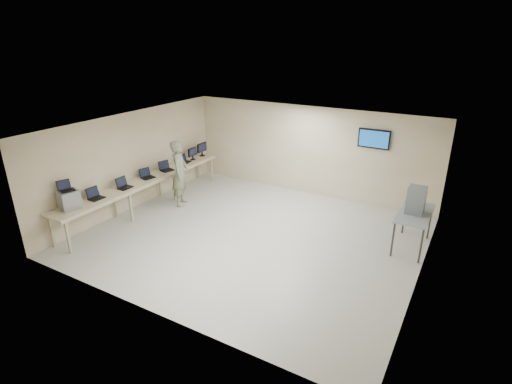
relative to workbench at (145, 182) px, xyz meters
The scene contains 14 objects.
room 3.67m from the workbench, ahead, with size 8.01×7.01×2.81m.
workbench is the anchor object (origin of this frame).
equipment_box 2.44m from the workbench, 91.49° to the right, with size 0.39×0.44×0.46m, color gray.
laptop_on_box 2.49m from the workbench, 92.69° to the right, with size 0.36×0.39×0.25m.
laptop_0 1.70m from the workbench, 92.58° to the right, with size 0.31×0.38×0.29m.
laptop_1 0.80m from the workbench, 91.68° to the right, with size 0.31×0.38×0.29m.
laptop_2 0.20m from the workbench, 112.00° to the left, with size 0.38×0.42×0.28m.
laptop_3 0.94m from the workbench, 91.76° to the left, with size 0.40×0.44×0.29m.
laptop_4 1.89m from the workbench, 92.03° to the left, with size 0.32×0.37×0.26m.
monitor_near 2.26m from the workbench, 90.29° to the left, with size 0.18×0.41×0.41m.
monitor_far 2.77m from the workbench, 90.23° to the left, with size 0.20×0.46×0.45m.
soldier 1.02m from the workbench, 46.14° to the left, with size 0.72×0.47×1.98m, color slate.
side_table 7.33m from the workbench, 11.32° to the left, with size 0.71×1.53×0.92m.
storage_bins 7.32m from the workbench, 11.35° to the left, with size 0.39×0.44×0.62m.
Camera 1 is at (4.59, -7.81, 4.83)m, focal length 28.00 mm.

